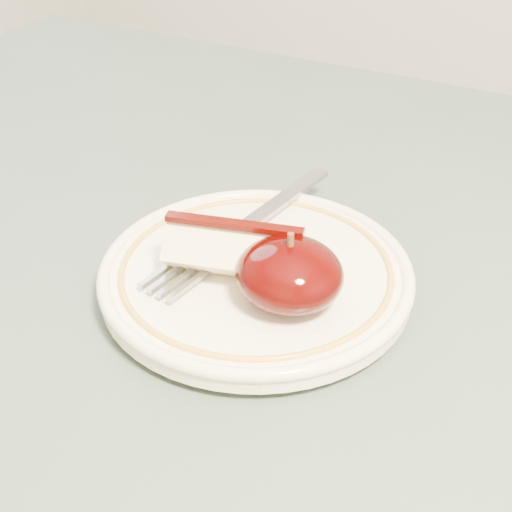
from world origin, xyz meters
The scene contains 5 objects.
table centered at (0.00, 0.00, 0.66)m, with size 0.90×0.90×0.75m.
plate centered at (0.10, 0.02, 0.76)m, with size 0.21×0.21×0.02m.
apple_half centered at (0.14, 0.00, 0.79)m, with size 0.07×0.06×0.05m.
apple_wedge centered at (0.10, 0.00, 0.79)m, with size 0.09×0.06×0.04m.
fork centered at (0.08, 0.05, 0.77)m, with size 0.05×0.20×0.00m.
Camera 1 is at (0.28, -0.31, 1.04)m, focal length 50.00 mm.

